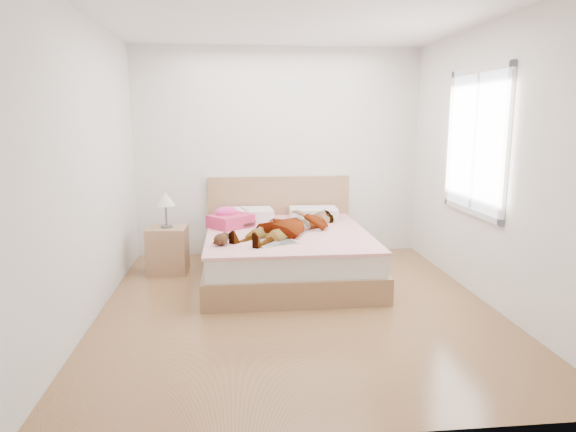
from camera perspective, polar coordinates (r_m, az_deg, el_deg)
The scene contains 11 objects.
ground at distance 4.86m, azimuth 1.06°, elevation -10.04°, with size 4.00×4.00×0.00m, color #542E1A.
woman at distance 5.57m, azimuth 0.40°, elevation -0.67°, with size 0.60×1.61×0.22m, color white.
hair at distance 5.99m, azimuth -5.51°, elevation -0.62°, with size 0.40×0.49×0.07m, color black.
phone at distance 5.91m, azimuth -4.85°, elevation 0.82°, with size 0.05×0.10×0.01m, color silver.
room_shell at distance 5.35m, azimuth 20.12°, elevation 7.71°, with size 4.00×4.00×4.00m.
bed at distance 5.75m, azimuth -0.19°, elevation -3.81°, with size 1.80×2.08×1.00m.
towel at distance 5.87m, azimuth -6.50°, elevation -0.30°, with size 0.56×0.55×0.23m.
magazine at distance 5.09m, azimuth -1.29°, elevation -2.95°, with size 0.47×0.39×0.02m.
coffee_mug at distance 5.39m, azimuth -2.81°, elevation -1.73°, with size 0.12×0.09×0.09m.
plush_toy at distance 5.04m, azimuth -7.39°, elevation -2.54°, with size 0.19×0.23×0.12m.
nightstand at distance 5.96m, azimuth -13.23°, elevation -3.29°, with size 0.45×0.41×0.93m.
Camera 1 is at (-0.56, -4.50, 1.73)m, focal length 32.00 mm.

